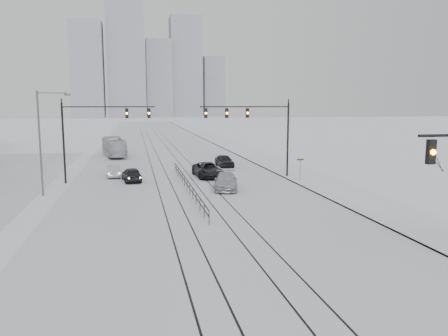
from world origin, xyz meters
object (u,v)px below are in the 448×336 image
sedan_sb_outer (114,171)px  box_truck (114,147)px  sedan_nb_front (208,170)px  sedan_sb_inner (132,174)px  sedan_nb_far (224,161)px  sedan_nb_right (226,182)px

sedan_sb_outer → box_truck: 19.58m
box_truck → sedan_nb_front: bearing=106.7°
box_truck → sedan_sb_inner: bearing=87.1°
sedan_nb_far → box_truck: size_ratio=0.42×
sedan_sb_inner → sedan_nb_right: size_ratio=0.83×
sedan_nb_front → sedan_nb_far: (3.45, 7.70, -0.05)m
sedan_sb_inner → box_truck: box_truck is taller
sedan_sb_outer → box_truck: bearing=-92.0°
sedan_sb_inner → sedan_nb_front: 8.15m
sedan_sb_outer → sedan_nb_front: size_ratio=0.70×
sedan_nb_front → box_truck: bearing=112.7°
sedan_nb_front → box_truck: (-10.75, 21.68, 0.65)m
sedan_sb_inner → box_truck: bearing=-91.3°
sedan_sb_inner → sedan_sb_outer: sedan_sb_inner is taller
sedan_sb_outer → sedan_nb_far: sedan_nb_far is taller
sedan_nb_right → sedan_nb_far: sedan_nb_right is taller
box_truck → sedan_sb_outer: bearing=82.5°
sedan_nb_front → sedan_nb_far: size_ratio=1.30×
sedan_sb_inner → sedan_nb_right: bearing=136.6°
sedan_sb_inner → sedan_nb_front: bearing=179.5°
sedan_nb_right → sedan_sb_outer: bearing=150.3°
sedan_nb_right → box_truck: box_truck is taller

